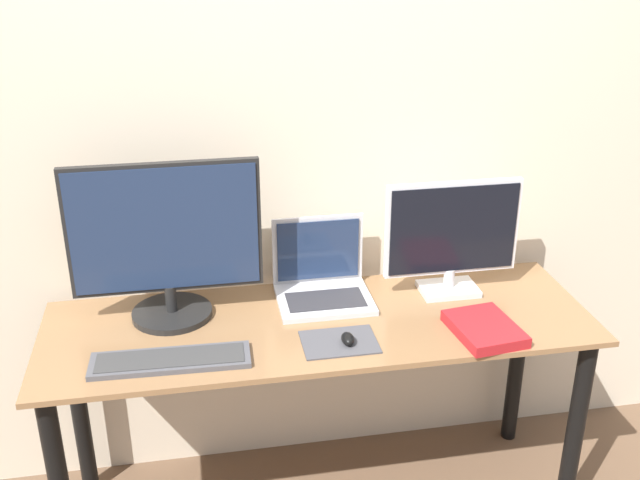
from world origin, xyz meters
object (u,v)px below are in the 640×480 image
Objects in this scene: monitor_left at (166,242)px; mouse at (348,339)px; book at (485,329)px; monitor_right at (452,236)px; keyboard at (171,360)px; laptop at (322,279)px.

mouse is at bearing -28.00° from monitor_left.
book is at bearing -1.72° from mouse.
monitor_left reaches higher than book.
monitor_left is 1.30× the size of monitor_right.
keyboard is 0.52m from mouse.
mouse is 0.24× the size of book.
keyboard is at bearing 179.44° from book.
monitor_left is 2.29× the size of book.
book is at bearing -16.95° from monitor_left.
keyboard is (-0.01, -0.28, -0.25)m from monitor_left.
monitor_right reaches higher than book.
monitor_left is 0.53m from laptop.
laptop reaches higher than keyboard.
keyboard is (-0.50, -0.32, -0.05)m from laptop.
monitor_right reaches higher than laptop.
mouse is at bearing -146.19° from monitor_right.
monitor_left is at bearing -174.37° from laptop.
laptop is at bearing 142.97° from book.
monitor_left reaches higher than mouse.
monitor_right reaches higher than mouse.
monitor_left is 0.92m from monitor_right.
monitor_left reaches higher than keyboard.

